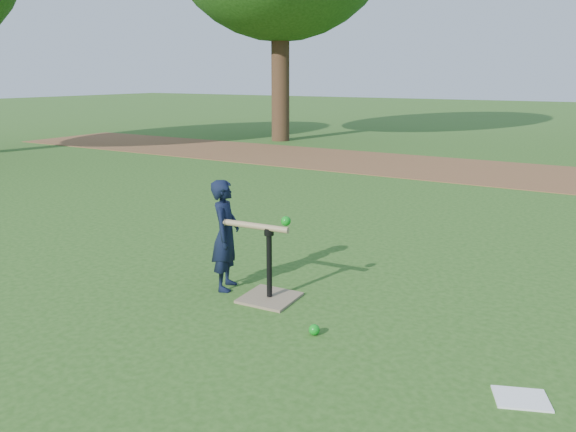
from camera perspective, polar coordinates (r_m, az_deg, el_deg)
The scene contains 7 objects.
ground at distance 4.68m, azimuth -2.51°, elevation -8.69°, with size 80.00×80.00×0.00m, color #285116.
dirt_strip at distance 11.49m, azimuth 18.59°, elevation 4.36°, with size 24.00×3.00×0.01m, color brown.
child at distance 4.84m, azimuth -6.35°, elevation -1.94°, with size 0.35×0.23×0.96m, color black.
wiffle_ball_ground at distance 4.11m, azimuth 2.69°, elevation -11.47°, with size 0.08×0.08×0.08m, color #0D9318.
clipboard at distance 3.66m, azimuth 22.62°, elevation -16.75°, with size 0.30×0.23×0.01m, color white.
batting_tee at distance 4.69m, azimuth -1.90°, elevation -7.18°, with size 0.45×0.45×0.61m.
swing_action at distance 4.58m, azimuth -3.06°, elevation -0.88°, with size 0.63×0.19×0.13m.
Camera 1 is at (2.39, -3.59, 1.82)m, focal length 35.00 mm.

